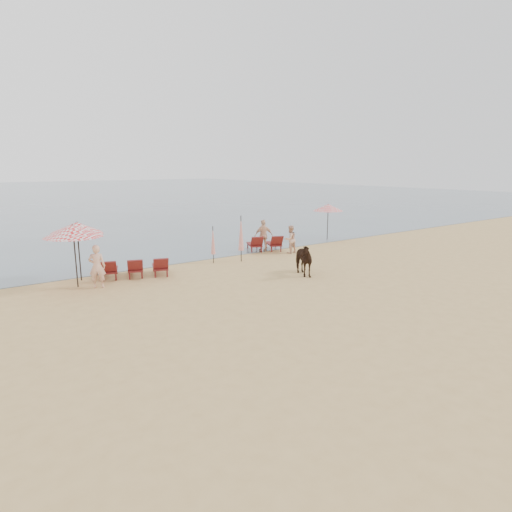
{
  "coord_description": "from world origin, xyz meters",
  "views": [
    {
      "loc": [
        -10.82,
        -9.99,
        4.97
      ],
      "look_at": [
        0.0,
        5.0,
        1.1
      ],
      "focal_mm": 30.0,
      "sensor_mm": 36.0,
      "label": 1
    }
  ],
  "objects_px": {
    "umbrella_open_right": "(328,208)",
    "umbrella_closed_left": "(213,240)",
    "cow": "(301,259)",
    "lounger_cluster_right": "(265,243)",
    "beachgoer_right_b": "(264,236)",
    "lounger_cluster_left": "(135,268)",
    "umbrella_open_left_b": "(77,228)",
    "beachgoer_left": "(97,266)",
    "umbrella_closed_right": "(241,233)",
    "beachgoer_right_a": "(290,239)",
    "umbrella_open_left_a": "(73,231)"
  },
  "relations": [
    {
      "from": "umbrella_open_left_a",
      "to": "umbrella_open_left_b",
      "type": "height_order",
      "value": "umbrella_open_left_b"
    },
    {
      "from": "umbrella_closed_left",
      "to": "cow",
      "type": "height_order",
      "value": "umbrella_closed_left"
    },
    {
      "from": "lounger_cluster_right",
      "to": "umbrella_open_left_a",
      "type": "distance_m",
      "value": 11.39
    },
    {
      "from": "lounger_cluster_left",
      "to": "umbrella_open_left_b",
      "type": "relative_size",
      "value": 1.22
    },
    {
      "from": "lounger_cluster_right",
      "to": "umbrella_open_left_b",
      "type": "distance_m",
      "value": 10.89
    },
    {
      "from": "beachgoer_right_a",
      "to": "umbrella_open_left_b",
      "type": "bearing_deg",
      "value": -5.62
    },
    {
      "from": "lounger_cluster_left",
      "to": "beachgoer_right_a",
      "type": "bearing_deg",
      "value": 20.28
    },
    {
      "from": "beachgoer_right_a",
      "to": "umbrella_closed_left",
      "type": "bearing_deg",
      "value": -5.59
    },
    {
      "from": "cow",
      "to": "beachgoer_right_a",
      "type": "distance_m",
      "value": 5.2
    },
    {
      "from": "beachgoer_left",
      "to": "lounger_cluster_left",
      "type": "bearing_deg",
      "value": -131.81
    },
    {
      "from": "umbrella_open_left_b",
      "to": "beachgoer_left",
      "type": "relative_size",
      "value": 1.49
    },
    {
      "from": "umbrella_open_right",
      "to": "beachgoer_right_b",
      "type": "height_order",
      "value": "umbrella_open_right"
    },
    {
      "from": "lounger_cluster_left",
      "to": "cow",
      "type": "distance_m",
      "value": 7.65
    },
    {
      "from": "umbrella_open_right",
      "to": "beachgoer_right_a",
      "type": "bearing_deg",
      "value": -145.55
    },
    {
      "from": "lounger_cluster_right",
      "to": "umbrella_closed_left",
      "type": "bearing_deg",
      "value": -141.76
    },
    {
      "from": "cow",
      "to": "beachgoer_right_b",
      "type": "bearing_deg",
      "value": 88.42
    },
    {
      "from": "umbrella_closed_left",
      "to": "cow",
      "type": "xyz_separation_m",
      "value": [
        2.03,
        -4.59,
        -0.44
      ]
    },
    {
      "from": "lounger_cluster_left",
      "to": "beachgoer_right_a",
      "type": "height_order",
      "value": "beachgoer_right_a"
    },
    {
      "from": "umbrella_closed_left",
      "to": "umbrella_closed_right",
      "type": "bearing_deg",
      "value": -19.96
    },
    {
      "from": "umbrella_open_left_b",
      "to": "cow",
      "type": "bearing_deg",
      "value": -43.11
    },
    {
      "from": "lounger_cluster_left",
      "to": "beachgoer_left",
      "type": "relative_size",
      "value": 1.81
    },
    {
      "from": "umbrella_open_left_b",
      "to": "cow",
      "type": "distance_m",
      "value": 10.07
    },
    {
      "from": "umbrella_open_right",
      "to": "umbrella_closed_left",
      "type": "height_order",
      "value": "umbrella_open_right"
    },
    {
      "from": "umbrella_open_left_a",
      "to": "beachgoer_right_b",
      "type": "height_order",
      "value": "umbrella_open_left_a"
    },
    {
      "from": "lounger_cluster_left",
      "to": "umbrella_open_right",
      "type": "distance_m",
      "value": 14.68
    },
    {
      "from": "lounger_cluster_left",
      "to": "beachgoer_left",
      "type": "xyz_separation_m",
      "value": [
        -1.91,
        -0.82,
        0.47
      ]
    },
    {
      "from": "umbrella_open_left_a",
      "to": "beachgoer_right_b",
      "type": "relative_size",
      "value": 1.39
    },
    {
      "from": "umbrella_open_right",
      "to": "umbrella_closed_left",
      "type": "bearing_deg",
      "value": -157.6
    },
    {
      "from": "umbrella_open_left_b",
      "to": "beachgoer_right_a",
      "type": "relative_size",
      "value": 1.67
    },
    {
      "from": "lounger_cluster_right",
      "to": "beachgoer_right_b",
      "type": "bearing_deg",
      "value": -131.92
    },
    {
      "from": "lounger_cluster_right",
      "to": "beachgoer_right_a",
      "type": "relative_size",
      "value": 1.52
    },
    {
      "from": "lounger_cluster_right",
      "to": "umbrella_open_left_a",
      "type": "relative_size",
      "value": 0.93
    },
    {
      "from": "umbrella_closed_right",
      "to": "beachgoer_right_a",
      "type": "distance_m",
      "value": 3.66
    },
    {
      "from": "lounger_cluster_left",
      "to": "beachgoer_right_a",
      "type": "xyz_separation_m",
      "value": [
        9.38,
        0.12,
        0.37
      ]
    },
    {
      "from": "umbrella_open_left_b",
      "to": "beachgoer_right_b",
      "type": "height_order",
      "value": "umbrella_open_left_b"
    },
    {
      "from": "umbrella_open_left_a",
      "to": "umbrella_closed_right",
      "type": "distance_m",
      "value": 8.42
    },
    {
      "from": "beachgoer_left",
      "to": "beachgoer_right_b",
      "type": "distance_m",
      "value": 10.52
    },
    {
      "from": "umbrella_closed_right",
      "to": "beachgoer_right_a",
      "type": "bearing_deg",
      "value": 3.16
    },
    {
      "from": "umbrella_open_left_b",
      "to": "umbrella_open_right",
      "type": "height_order",
      "value": "umbrella_open_left_b"
    },
    {
      "from": "umbrella_open_left_a",
      "to": "umbrella_open_left_b",
      "type": "xyz_separation_m",
      "value": [
        0.4,
        1.04,
        -0.03
      ]
    },
    {
      "from": "umbrella_open_left_a",
      "to": "beachgoer_right_b",
      "type": "xyz_separation_m",
      "value": [
        10.96,
        1.57,
        -1.43
      ]
    },
    {
      "from": "umbrella_closed_right",
      "to": "umbrella_open_left_b",
      "type": "bearing_deg",
      "value": 173.3
    },
    {
      "from": "umbrella_open_left_a",
      "to": "umbrella_closed_left",
      "type": "xyz_separation_m",
      "value": [
        6.95,
        0.62,
        -1.18
      ]
    },
    {
      "from": "umbrella_open_left_a",
      "to": "cow",
      "type": "height_order",
      "value": "umbrella_open_left_a"
    },
    {
      "from": "beachgoer_right_a",
      "to": "beachgoer_right_b",
      "type": "relative_size",
      "value": 0.85
    },
    {
      "from": "beachgoer_right_b",
      "to": "lounger_cluster_left",
      "type": "bearing_deg",
      "value": 28.78
    },
    {
      "from": "umbrella_open_left_b",
      "to": "umbrella_open_left_a",
      "type": "bearing_deg",
      "value": -123.81
    },
    {
      "from": "lounger_cluster_left",
      "to": "umbrella_open_left_a",
      "type": "relative_size",
      "value": 1.25
    },
    {
      "from": "lounger_cluster_left",
      "to": "umbrella_open_left_a",
      "type": "bearing_deg",
      "value": -156.28
    },
    {
      "from": "lounger_cluster_right",
      "to": "lounger_cluster_left",
      "type": "bearing_deg",
      "value": -145.86
    }
  ]
}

